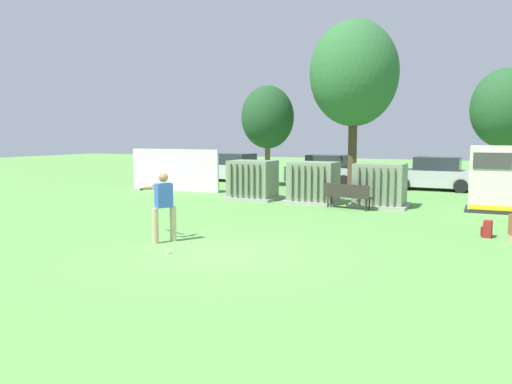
{
  "coord_description": "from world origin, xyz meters",
  "views": [
    {
      "loc": [
        5.41,
        -9.89,
        2.66
      ],
      "look_at": [
        -0.74,
        3.5,
        1.0
      ],
      "focal_mm": 35.36,
      "sensor_mm": 36.0,
      "label": 1
    }
  ],
  "objects_px": {
    "parked_car_right_of_center": "(435,175)",
    "transformer_mid_east": "(380,186)",
    "transformer_west": "(253,180)",
    "parked_car_leftmost": "(233,168)",
    "parked_car_left_of_center": "(327,171)",
    "generator_enclosure": "(491,179)",
    "sports_ball": "(169,251)",
    "transformer_mid_west": "(313,183)",
    "backpack": "(487,229)",
    "park_bench": "(347,194)",
    "batter": "(163,203)"
  },
  "relations": [
    {
      "from": "parked_car_right_of_center",
      "to": "transformer_mid_east",
      "type": "bearing_deg",
      "value": -100.47
    },
    {
      "from": "transformer_west",
      "to": "parked_car_leftmost",
      "type": "bearing_deg",
      "value": 122.82
    },
    {
      "from": "transformer_mid_east",
      "to": "parked_car_left_of_center",
      "type": "height_order",
      "value": "same"
    },
    {
      "from": "generator_enclosure",
      "to": "parked_car_left_of_center",
      "type": "xyz_separation_m",
      "value": [
        -8.0,
        6.81,
        -0.38
      ]
    },
    {
      "from": "sports_ball",
      "to": "transformer_mid_east",
      "type": "bearing_deg",
      "value": 73.43
    },
    {
      "from": "transformer_mid_west",
      "to": "backpack",
      "type": "bearing_deg",
      "value": -36.19
    },
    {
      "from": "park_bench",
      "to": "batter",
      "type": "relative_size",
      "value": 1.06
    },
    {
      "from": "batter",
      "to": "sports_ball",
      "type": "xyz_separation_m",
      "value": [
        0.85,
        -0.99,
        -0.93
      ]
    },
    {
      "from": "transformer_mid_east",
      "to": "parked_car_leftmost",
      "type": "bearing_deg",
      "value": 144.13
    },
    {
      "from": "batter",
      "to": "park_bench",
      "type": "bearing_deg",
      "value": 69.73
    },
    {
      "from": "parked_car_leftmost",
      "to": "parked_car_right_of_center",
      "type": "xyz_separation_m",
      "value": [
        11.12,
        -0.07,
        0.0
      ]
    },
    {
      "from": "transformer_mid_east",
      "to": "parked_car_leftmost",
      "type": "xyz_separation_m",
      "value": [
        -9.82,
        7.1,
        -0.04
      ]
    },
    {
      "from": "sports_ball",
      "to": "parked_car_left_of_center",
      "type": "height_order",
      "value": "parked_car_left_of_center"
    },
    {
      "from": "backpack",
      "to": "parked_car_right_of_center",
      "type": "distance_m",
      "value": 11.87
    },
    {
      "from": "batter",
      "to": "parked_car_leftmost",
      "type": "xyz_separation_m",
      "value": [
        -6.13,
        15.7,
        -0.22
      ]
    },
    {
      "from": "park_bench",
      "to": "parked_car_right_of_center",
      "type": "height_order",
      "value": "parked_car_right_of_center"
    },
    {
      "from": "generator_enclosure",
      "to": "backpack",
      "type": "relative_size",
      "value": 5.23
    },
    {
      "from": "transformer_mid_west",
      "to": "parked_car_left_of_center",
      "type": "distance_m",
      "value": 7.42
    },
    {
      "from": "transformer_mid_west",
      "to": "parked_car_leftmost",
      "type": "relative_size",
      "value": 0.48
    },
    {
      "from": "transformer_mid_west",
      "to": "parked_car_left_of_center",
      "type": "xyz_separation_m",
      "value": [
        -1.64,
        7.24,
        -0.04
      ]
    },
    {
      "from": "generator_enclosure",
      "to": "parked_car_leftmost",
      "type": "relative_size",
      "value": 0.52
    },
    {
      "from": "backpack",
      "to": "parked_car_right_of_center",
      "type": "bearing_deg",
      "value": 101.62
    },
    {
      "from": "generator_enclosure",
      "to": "batter",
      "type": "distance_m",
      "value": 11.73
    },
    {
      "from": "backpack",
      "to": "parked_car_leftmost",
      "type": "distance_m",
      "value": 17.87
    },
    {
      "from": "transformer_mid_west",
      "to": "backpack",
      "type": "xyz_separation_m",
      "value": [
        6.29,
        -4.6,
        -0.57
      ]
    },
    {
      "from": "transformer_west",
      "to": "transformer_mid_east",
      "type": "relative_size",
      "value": 1.0
    },
    {
      "from": "transformer_mid_west",
      "to": "batter",
      "type": "height_order",
      "value": "batter"
    },
    {
      "from": "generator_enclosure",
      "to": "parked_car_left_of_center",
      "type": "height_order",
      "value": "generator_enclosure"
    },
    {
      "from": "transformer_mid_east",
      "to": "sports_ball",
      "type": "xyz_separation_m",
      "value": [
        -2.85,
        -9.58,
        -0.74
      ]
    },
    {
      "from": "transformer_mid_east",
      "to": "generator_enclosure",
      "type": "relative_size",
      "value": 0.91
    },
    {
      "from": "parked_car_right_of_center",
      "to": "generator_enclosure",
      "type": "bearing_deg",
      "value": -69.49
    },
    {
      "from": "transformer_mid_east",
      "to": "park_bench",
      "type": "bearing_deg",
      "value": -130.01
    },
    {
      "from": "transformer_mid_east",
      "to": "sports_ball",
      "type": "relative_size",
      "value": 23.33
    },
    {
      "from": "parked_car_right_of_center",
      "to": "parked_car_left_of_center",
      "type": "bearing_deg",
      "value": 177.68
    },
    {
      "from": "generator_enclosure",
      "to": "sports_ball",
      "type": "xyz_separation_m",
      "value": [
        -6.61,
        -10.04,
        -1.09
      ]
    },
    {
      "from": "transformer_mid_west",
      "to": "generator_enclosure",
      "type": "xyz_separation_m",
      "value": [
        6.36,
        0.43,
        0.35
      ]
    },
    {
      "from": "parked_car_leftmost",
      "to": "parked_car_right_of_center",
      "type": "relative_size",
      "value": 1.04
    },
    {
      "from": "batter",
      "to": "parked_car_leftmost",
      "type": "distance_m",
      "value": 16.85
    },
    {
      "from": "parked_car_left_of_center",
      "to": "parked_car_right_of_center",
      "type": "xyz_separation_m",
      "value": [
        5.54,
        -0.22,
        0.0
      ]
    },
    {
      "from": "transformer_mid_east",
      "to": "generator_enclosure",
      "type": "xyz_separation_m",
      "value": [
        3.76,
        0.45,
        0.35
      ]
    },
    {
      "from": "transformer_mid_east",
      "to": "parked_car_left_of_center",
      "type": "distance_m",
      "value": 8.4
    },
    {
      "from": "parked_car_left_of_center",
      "to": "parked_car_right_of_center",
      "type": "distance_m",
      "value": 5.54
    },
    {
      "from": "transformer_west",
      "to": "parked_car_left_of_center",
      "type": "bearing_deg",
      "value": 81.88
    },
    {
      "from": "backpack",
      "to": "generator_enclosure",
      "type": "bearing_deg",
      "value": 89.17
    },
    {
      "from": "sports_ball",
      "to": "parked_car_leftmost",
      "type": "distance_m",
      "value": 18.1
    },
    {
      "from": "transformer_mid_east",
      "to": "parked_car_leftmost",
      "type": "height_order",
      "value": "same"
    },
    {
      "from": "sports_ball",
      "to": "backpack",
      "type": "bearing_deg",
      "value": 37.41
    },
    {
      "from": "transformer_west",
      "to": "batter",
      "type": "xyz_separation_m",
      "value": [
        1.57,
        -8.63,
        0.19
      ]
    },
    {
      "from": "park_bench",
      "to": "parked_car_left_of_center",
      "type": "xyz_separation_m",
      "value": [
        -3.3,
        8.38,
        0.22
      ]
    },
    {
      "from": "batter",
      "to": "parked_car_left_of_center",
      "type": "xyz_separation_m",
      "value": [
        -0.54,
        15.85,
        -0.22
      ]
    }
  ]
}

